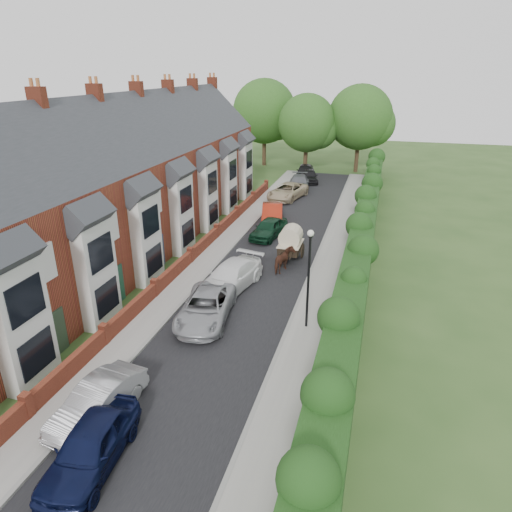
{
  "coord_description": "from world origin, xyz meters",
  "views": [
    {
      "loc": [
        6.28,
        -15.5,
        11.98
      ],
      "look_at": [
        -0.09,
        7.23,
        2.2
      ],
      "focal_mm": 32.0,
      "sensor_mm": 36.0,
      "label": 1
    }
  ],
  "objects_px": {
    "lamppost": "(309,267)",
    "car_silver_a": "(98,401)",
    "car_green": "(269,228)",
    "car_red": "(272,214)",
    "car_navy": "(91,446)",
    "horse": "(284,260)",
    "car_silver_b": "(206,307)",
    "car_white": "(231,277)",
    "car_grey": "(299,183)",
    "horse_cart": "(291,241)",
    "car_beige": "(287,191)",
    "car_black": "(310,176)"
  },
  "relations": [
    {
      "from": "car_grey",
      "to": "horse_cart",
      "type": "distance_m",
      "value": 19.37
    },
    {
      "from": "car_silver_a",
      "to": "car_red",
      "type": "distance_m",
      "value": 23.89
    },
    {
      "from": "car_beige",
      "to": "car_black",
      "type": "xyz_separation_m",
      "value": [
        0.93,
        7.6,
        -0.04
      ]
    },
    {
      "from": "lamppost",
      "to": "horse_cart",
      "type": "xyz_separation_m",
      "value": [
        -2.52,
        8.29,
        -1.92
      ]
    },
    {
      "from": "car_green",
      "to": "car_grey",
      "type": "height_order",
      "value": "car_green"
    },
    {
      "from": "lamppost",
      "to": "car_black",
      "type": "relative_size",
      "value": 1.24
    },
    {
      "from": "car_green",
      "to": "horse_cart",
      "type": "distance_m",
      "value": 4.68
    },
    {
      "from": "car_red",
      "to": "car_beige",
      "type": "bearing_deg",
      "value": 79.96
    },
    {
      "from": "horse_cart",
      "to": "car_grey",
      "type": "bearing_deg",
      "value": 98.92
    },
    {
      "from": "car_grey",
      "to": "car_red",
      "type": "bearing_deg",
      "value": -99.44
    },
    {
      "from": "car_navy",
      "to": "car_white",
      "type": "xyz_separation_m",
      "value": [
        0.23,
        13.37,
        0.0
      ]
    },
    {
      "from": "car_beige",
      "to": "horse",
      "type": "xyz_separation_m",
      "value": [
        3.41,
        -17.07,
        0.01
      ]
    },
    {
      "from": "car_black",
      "to": "horse_cart",
      "type": "xyz_separation_m",
      "value": [
        2.48,
        -22.71,
        0.67
      ]
    },
    {
      "from": "car_silver_a",
      "to": "car_red",
      "type": "bearing_deg",
      "value": 96.33
    },
    {
      "from": "car_red",
      "to": "horse_cart",
      "type": "relative_size",
      "value": 1.41
    },
    {
      "from": "car_green",
      "to": "car_silver_b",
      "type": "bearing_deg",
      "value": -79.63
    },
    {
      "from": "car_green",
      "to": "car_grey",
      "type": "distance_m",
      "value": 15.22
    },
    {
      "from": "car_silver_a",
      "to": "car_silver_b",
      "type": "bearing_deg",
      "value": 88.9
    },
    {
      "from": "car_red",
      "to": "horse_cart",
      "type": "xyz_separation_m",
      "value": [
        3.06,
        -7.4,
        0.61
      ]
    },
    {
      "from": "horse",
      "to": "car_green",
      "type": "bearing_deg",
      "value": -54.96
    },
    {
      "from": "car_navy",
      "to": "car_beige",
      "type": "height_order",
      "value": "car_navy"
    },
    {
      "from": "car_silver_b",
      "to": "horse_cart",
      "type": "xyz_separation_m",
      "value": [
        2.55,
        8.88,
        0.66
      ]
    },
    {
      "from": "car_silver_b",
      "to": "car_white",
      "type": "distance_m",
      "value": 3.76
    },
    {
      "from": "horse",
      "to": "car_black",
      "type": "bearing_deg",
      "value": -72.1
    },
    {
      "from": "car_white",
      "to": "car_beige",
      "type": "xyz_separation_m",
      "value": [
        -0.93,
        20.23,
        -0.01
      ]
    },
    {
      "from": "lamppost",
      "to": "car_green",
      "type": "height_order",
      "value": "lamppost"
    },
    {
      "from": "lamppost",
      "to": "car_beige",
      "type": "distance_m",
      "value": 24.27
    },
    {
      "from": "horse_cart",
      "to": "car_red",
      "type": "bearing_deg",
      "value": 112.46
    },
    {
      "from": "car_red",
      "to": "car_navy",
      "type": "bearing_deg",
      "value": -101.88
    },
    {
      "from": "car_navy",
      "to": "car_red",
      "type": "height_order",
      "value": "car_red"
    },
    {
      "from": "lamppost",
      "to": "car_navy",
      "type": "bearing_deg",
      "value": -117.16
    },
    {
      "from": "car_white",
      "to": "car_black",
      "type": "height_order",
      "value": "car_white"
    },
    {
      "from": "horse_cart",
      "to": "car_silver_b",
      "type": "bearing_deg",
      "value": -106.03
    },
    {
      "from": "lamppost",
      "to": "horse_cart",
      "type": "height_order",
      "value": "lamppost"
    },
    {
      "from": "car_navy",
      "to": "car_black",
      "type": "bearing_deg",
      "value": 84.49
    },
    {
      "from": "lamppost",
      "to": "car_silver_a",
      "type": "bearing_deg",
      "value": -127.54
    },
    {
      "from": "car_grey",
      "to": "car_beige",
      "type": "bearing_deg",
      "value": -104.97
    },
    {
      "from": "car_silver_b",
      "to": "car_white",
      "type": "relative_size",
      "value": 0.98
    },
    {
      "from": "car_navy",
      "to": "horse",
      "type": "bearing_deg",
      "value": 75.5
    },
    {
      "from": "lamppost",
      "to": "car_silver_a",
      "type": "xyz_separation_m",
      "value": [
        -6.3,
        -8.2,
        -2.6
      ]
    },
    {
      "from": "car_silver_a",
      "to": "car_white",
      "type": "height_order",
      "value": "car_white"
    },
    {
      "from": "car_beige",
      "to": "car_black",
      "type": "height_order",
      "value": "car_beige"
    },
    {
      "from": "car_navy",
      "to": "horse",
      "type": "distance_m",
      "value": 16.75
    },
    {
      "from": "car_red",
      "to": "horse_cart",
      "type": "bearing_deg",
      "value": -80.19
    },
    {
      "from": "car_navy",
      "to": "horse",
      "type": "height_order",
      "value": "horse"
    },
    {
      "from": "car_navy",
      "to": "car_silver_a",
      "type": "bearing_deg",
      "value": 112.89
    },
    {
      "from": "car_beige",
      "to": "horse_cart",
      "type": "relative_size",
      "value": 1.61
    },
    {
      "from": "car_silver_a",
      "to": "car_grey",
      "type": "height_order",
      "value": "car_grey"
    },
    {
      "from": "car_green",
      "to": "car_red",
      "type": "xyz_separation_m",
      "value": [
        -0.58,
        3.48,
        0.05
      ]
    },
    {
      "from": "car_navy",
      "to": "car_silver_b",
      "type": "bearing_deg",
      "value": 83.86
    }
  ]
}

